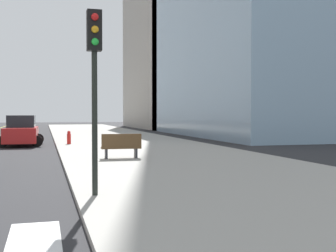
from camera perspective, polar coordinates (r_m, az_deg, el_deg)
sidewalk_kerb_east at (r=23.81m, az=-1.91°, el=-3.45°), size 10.00×120.00×0.15m
parking_garage_concrete at (r=68.96m, az=3.37°, el=10.83°), size 18.00×24.00×26.43m
car_red_second at (r=31.23m, az=-18.62°, el=-0.69°), size 2.95×4.66×2.06m
traffic_light_near_corner at (r=11.02m, az=-9.59°, el=7.84°), size 0.36×0.41×4.58m
park_bench at (r=19.91m, az=-6.13°, el=-2.68°), size 1.83×0.66×1.12m
fire_hydrant at (r=29.83m, az=-12.82°, el=-1.49°), size 0.26×0.26×0.89m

